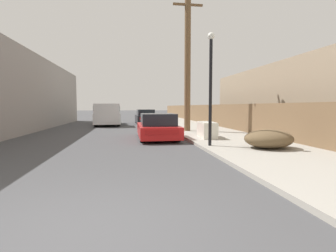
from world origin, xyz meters
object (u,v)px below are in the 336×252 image
(parked_sports_car_red, at_px, (158,127))
(pickup_truck, at_px, (108,115))
(discarded_fridge, at_px, (207,130))
(street_lamp, at_px, (211,80))
(brush_pile, at_px, (269,139))
(car_parked_mid, at_px, (145,117))
(utility_pole, at_px, (188,61))

(parked_sports_car_red, xyz_separation_m, pickup_truck, (-3.20, 9.83, 0.34))
(discarded_fridge, height_order, street_lamp, street_lamp)
(pickup_truck, xyz_separation_m, brush_pile, (6.74, -14.01, -0.47))
(pickup_truck, bearing_deg, car_parked_mid, -155.17)
(brush_pile, bearing_deg, street_lamp, 154.63)
(utility_pole, distance_m, street_lamp, 6.44)
(parked_sports_car_red, distance_m, utility_pole, 5.24)
(street_lamp, bearing_deg, pickup_truck, 110.28)
(parked_sports_car_red, bearing_deg, street_lamp, -63.12)
(pickup_truck, relative_size, brush_pile, 3.30)
(pickup_truck, xyz_separation_m, utility_pole, (5.35, -6.95, 3.47))
(brush_pile, bearing_deg, pickup_truck, 115.68)
(car_parked_mid, height_order, street_lamp, street_lamp)
(street_lamp, xyz_separation_m, brush_pile, (1.89, -0.90, -2.14))
(car_parked_mid, distance_m, pickup_truck, 3.74)
(car_parked_mid, bearing_deg, parked_sports_car_red, -92.41)
(pickup_truck, height_order, street_lamp, street_lamp)
(brush_pile, bearing_deg, car_parked_mid, 102.31)
(pickup_truck, bearing_deg, parked_sports_car_red, 105.02)
(parked_sports_car_red, relative_size, brush_pile, 2.39)
(pickup_truck, distance_m, street_lamp, 14.08)
(parked_sports_car_red, relative_size, utility_pole, 0.50)
(utility_pole, xyz_separation_m, street_lamp, (-0.50, -6.17, -1.79))
(car_parked_mid, distance_m, street_lamp, 15.07)
(pickup_truck, relative_size, street_lamp, 1.36)
(discarded_fridge, height_order, brush_pile, discarded_fridge)
(street_lamp, bearing_deg, brush_pile, -25.37)
(pickup_truck, distance_m, brush_pile, 15.56)
(car_parked_mid, height_order, utility_pole, utility_pole)
(car_parked_mid, relative_size, pickup_truck, 0.76)
(discarded_fridge, bearing_deg, street_lamp, -101.16)
(car_parked_mid, distance_m, brush_pile, 16.13)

